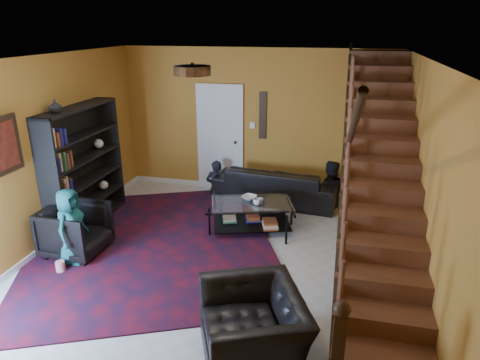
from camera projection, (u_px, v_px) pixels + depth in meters
The scene contains 20 objects.
floor at pixel (218, 257), 6.24m from camera, with size 5.50×5.50×0.00m, color beige.
room at pixel (167, 209), 7.72m from camera, with size 5.50×5.50×5.50m.
staircase at pixel (380, 179), 5.30m from camera, with size 0.95×5.02×3.18m.
bookshelf at pixel (85, 170), 6.96m from camera, with size 0.35×1.80×2.00m.
door at pixel (220, 140), 8.52m from camera, with size 0.82×0.05×2.05m, color silver.
wall_hanging at pixel (263, 116), 8.16m from camera, with size 0.14×0.03×0.90m, color black.
ceiling_fixture at pixel (192, 70), 4.56m from camera, with size 0.40×0.40×0.10m, color #3F2814.
rug at pixel (152, 244), 6.60m from camera, with size 3.59×4.10×0.02m, color #4D0D19.
sofa at pixel (276, 184), 8.11m from camera, with size 2.29×0.90×0.67m, color black.
armchair_left at pixel (76, 230), 6.24m from camera, with size 0.80×0.83×0.75m, color black.
armchair_right at pixel (253, 328), 4.26m from camera, with size 1.11×0.97×0.72m, color black.
person_adult_a at pixel (217, 188), 8.48m from camera, with size 0.42×0.28×1.16m, color black.
person_adult_b at pixel (329, 194), 8.00m from camera, with size 0.64×0.49×1.31m, color black.
person_child at pixel (71, 226), 5.94m from camera, with size 0.54×0.35×1.12m, color #175958.
coffee_table at pixel (252, 214), 6.96m from camera, with size 1.45×1.10×0.49m.
cup_a at pixel (257, 202), 6.80m from camera, with size 0.13×0.13×0.10m, color #999999.
cup_b at pixel (261, 201), 6.85m from camera, with size 0.10×0.10×0.09m, color #999999.
bowl at pixel (249, 197), 7.02m from camera, with size 0.23×0.23×0.06m, color #999999.
vase at pixel (55, 106), 6.11m from camera, with size 0.18×0.18×0.19m, color #999999.
popcorn_bucket at pixel (60, 266), 5.84m from camera, with size 0.12×0.12×0.14m, color red.
Camera 1 is at (1.55, -5.24, 3.22)m, focal length 32.00 mm.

